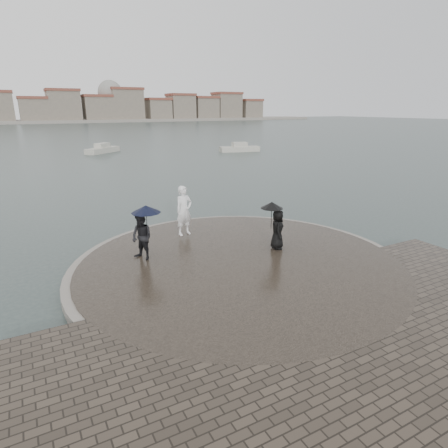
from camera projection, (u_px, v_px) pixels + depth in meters
ground at (300, 312)px, 11.15m from camera, size 400.00×400.00×0.00m
kerb_ring at (240, 266)px, 14.05m from camera, size 12.50×12.50×0.32m
quay_tip at (240, 265)px, 14.04m from camera, size 11.90×11.90×0.36m
statue at (184, 211)px, 16.60m from camera, size 0.90×0.69×2.22m
visitor_left at (143, 230)px, 13.89m from camera, size 1.30×1.19×2.04m
visitor_right at (276, 223)px, 14.94m from camera, size 1.13×1.02×1.95m
far_skyline at (15, 108)px, 141.77m from camera, size 260.00×20.00×37.00m
boats at (172, 149)px, 51.18m from camera, size 22.50×11.32×1.50m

